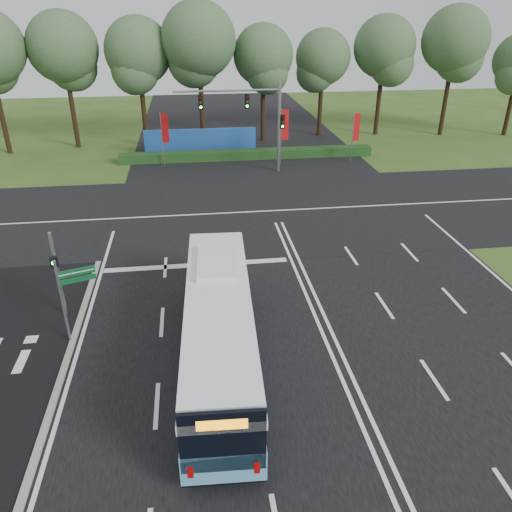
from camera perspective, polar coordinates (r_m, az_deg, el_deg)
The scene contains 14 objects.
ground at distance 22.37m, azimuth 6.51°, elevation -6.32°, with size 120.00×120.00×0.00m, color #32531B.
road_main at distance 22.36m, azimuth 6.51°, elevation -6.27°, with size 20.00×120.00×0.04m, color black.
road_cross at distance 32.84m, azimuth 1.64°, elevation 5.14°, with size 120.00×14.00×0.05m, color black.
kerb_strip at distance 20.04m, azimuth -21.27°, elevation -12.56°, with size 0.25×18.00×0.12m, color gray.
city_bus at distance 18.35m, azimuth -4.23°, elevation -8.32°, with size 2.90×11.41×3.25m.
pedestrian_signal at distance 22.47m, azimuth -21.79°, elevation -1.72°, with size 0.35×0.44×3.94m.
street_sign at distance 20.53m, azimuth -20.55°, elevation -3.66°, with size 1.37×0.53×3.69m.
banner_flag_left at distance 42.58m, azimuth -10.45°, elevation 13.83°, with size 0.62×0.28×4.40m.
banner_flag_mid at distance 42.47m, azimuth 3.20°, elevation 14.36°, with size 0.67×0.18×4.61m.
banner_flag_right at distance 43.75m, azimuth 11.30°, elevation 13.94°, with size 0.61×0.15×4.20m.
traffic_light_gantry at distance 39.66m, azimuth 0.03°, elevation 15.96°, with size 8.41×0.28×7.00m.
hedge at distance 44.47m, azimuth -0.94°, elevation 11.52°, with size 22.00×1.20×0.80m, color #143312.
blue_hoarding at distance 46.45m, azimuth -6.35°, elevation 12.93°, with size 10.00×0.30×2.20m, color #1C4C9A.
eucalyptus_row at distance 49.15m, azimuth -0.68°, elevation 22.66°, with size 54.35×8.81×12.66m.
Camera 1 is at (-4.95, -18.09, 12.19)m, focal length 35.00 mm.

